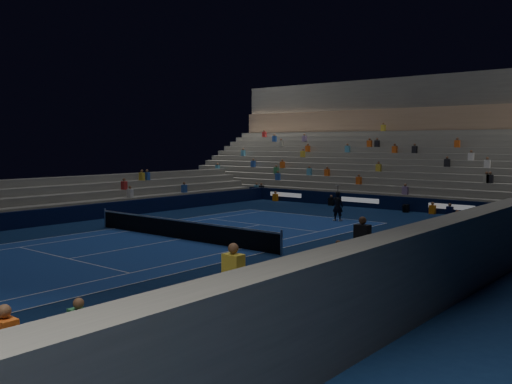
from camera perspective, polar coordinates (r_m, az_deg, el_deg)
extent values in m
plane|color=#0B1F45|center=(29.00, -7.60, -4.74)|extent=(90.00, 90.00, 0.00)
cube|color=navy|center=(29.00, -7.60, -4.73)|extent=(10.97, 23.77, 0.01)
cube|color=black|center=(43.55, 10.54, -0.86)|extent=(44.00, 0.25, 1.00)
cube|color=black|center=(22.87, 9.24, -6.11)|extent=(0.25, 37.00, 1.00)
cube|color=black|center=(36.58, -18.01, -2.13)|extent=(0.25, 37.00, 1.00)
cube|color=slate|center=(44.44, 11.16, -1.08)|extent=(44.00, 1.00, 0.50)
cube|color=slate|center=(45.30, 11.77, -0.66)|extent=(44.00, 1.00, 1.00)
cube|color=slate|center=(46.16, 12.36, -0.25)|extent=(44.00, 1.00, 1.50)
cube|color=slate|center=(47.02, 12.92, 0.14)|extent=(44.00, 1.00, 2.00)
cube|color=slate|center=(47.90, 13.46, 0.51)|extent=(44.00, 1.00, 2.50)
cube|color=slate|center=(48.78, 13.99, 0.87)|extent=(44.00, 1.00, 3.00)
cube|color=slate|center=(49.66, 14.49, 1.22)|extent=(44.00, 1.00, 3.50)
cube|color=slate|center=(50.55, 14.98, 1.56)|extent=(44.00, 1.00, 4.00)
cube|color=slate|center=(51.45, 15.45, 1.89)|extent=(44.00, 1.00, 4.50)
cube|color=slate|center=(52.35, 15.91, 2.20)|extent=(44.00, 1.00, 5.00)
cube|color=slate|center=(53.26, 16.35, 2.50)|extent=(44.00, 1.00, 5.50)
cube|color=slate|center=(54.17, 16.77, 2.80)|extent=(44.00, 1.00, 6.00)
cube|color=#96765C|center=(55.19, 17.33, 7.08)|extent=(44.00, 0.60, 2.20)
cube|color=#4F4F4D|center=(56.65, 17.94, 9.64)|extent=(44.00, 2.40, 3.00)
cube|color=slate|center=(22.54, 11.00, -6.96)|extent=(1.00, 37.00, 0.50)
cube|color=slate|center=(22.04, 13.31, -6.61)|extent=(1.00, 37.00, 1.00)
cube|color=slate|center=(21.58, 15.72, -6.23)|extent=(1.00, 37.00, 1.50)
cube|color=slate|center=(21.15, 18.22, -5.83)|extent=(1.00, 37.00, 2.00)
cube|color=slate|center=(20.78, 20.82, -5.40)|extent=(1.00, 37.00, 2.50)
cube|color=slate|center=(37.28, -18.66, -2.40)|extent=(1.00, 37.00, 0.50)
cube|color=slate|center=(38.10, -19.46, -1.89)|extent=(1.00, 37.00, 1.00)
cube|color=slate|center=(38.93, -20.23, -1.40)|extent=(1.00, 37.00, 1.50)
cube|color=slate|center=(39.77, -20.97, -0.94)|extent=(1.00, 37.00, 2.00)
cube|color=slate|center=(40.62, -21.67, -0.49)|extent=(1.00, 37.00, 2.50)
cylinder|color=#B2B2B7|center=(33.85, -15.01, -2.53)|extent=(0.10, 0.10, 1.10)
cylinder|color=#B2B2B7|center=(24.66, 2.59, -5.13)|extent=(0.10, 0.10, 1.10)
cube|color=black|center=(28.93, -7.61, -3.86)|extent=(12.80, 0.03, 0.90)
cube|color=white|center=(28.86, -7.62, -2.90)|extent=(12.80, 0.04, 0.08)
imported|color=black|center=(35.59, 8.26, -1.42)|extent=(0.76, 0.59, 1.87)
cube|color=black|center=(41.13, 14.92, -1.61)|extent=(0.53, 0.59, 0.54)
cylinder|color=black|center=(40.73, 14.67, -1.43)|extent=(0.25, 0.38, 0.16)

